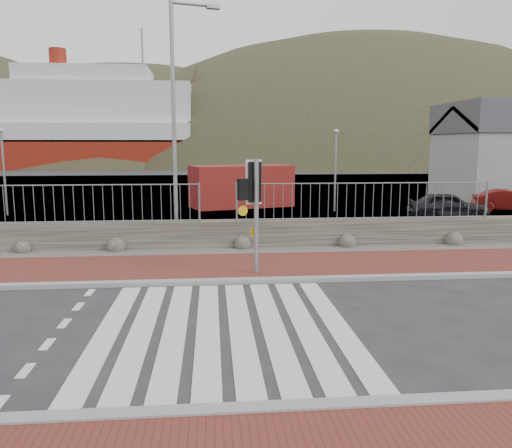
{
  "coord_description": "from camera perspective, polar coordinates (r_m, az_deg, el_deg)",
  "views": [
    {
      "loc": [
        -0.19,
        -8.77,
        3.33
      ],
      "look_at": [
        0.85,
        3.0,
        1.46
      ],
      "focal_mm": 35.0,
      "sensor_mm": 36.0,
      "label": 1
    }
  ],
  "objects": [
    {
      "name": "ground",
      "position": [
        9.39,
        -3.65,
        -11.8
      ],
      "size": [
        220.0,
        220.0,
        0.0
      ],
      "primitive_type": "plane",
      "color": "#28282B",
      "rests_on": "ground"
    },
    {
      "name": "sidewalk_far",
      "position": [
        13.68,
        -4.13,
        -4.93
      ],
      "size": [
        40.0,
        3.0,
        0.08
      ],
      "primitive_type": "cube",
      "color": "maroon",
      "rests_on": "ground"
    },
    {
      "name": "kerb_near",
      "position": [
        6.64,
        -2.94,
        -20.61
      ],
      "size": [
        40.0,
        0.25,
        0.12
      ],
      "primitive_type": "cube",
      "color": "gray",
      "rests_on": "ground"
    },
    {
      "name": "kerb_far",
      "position": [
        12.22,
        -4.01,
        -6.58
      ],
      "size": [
        40.0,
        0.25,
        0.12
      ],
      "primitive_type": "cube",
      "color": "gray",
      "rests_on": "ground"
    },
    {
      "name": "zebra_crossing",
      "position": [
        9.38,
        -3.65,
        -11.76
      ],
      "size": [
        4.62,
        5.6,
        0.01
      ],
      "color": "silver",
      "rests_on": "ground"
    },
    {
      "name": "gravel_strip",
      "position": [
        15.63,
        -4.26,
        -3.21
      ],
      "size": [
        40.0,
        1.5,
        0.06
      ],
      "primitive_type": "cube",
      "color": "#59544C",
      "rests_on": "ground"
    },
    {
      "name": "stone_wall",
      "position": [
        16.33,
        -4.32,
        -1.17
      ],
      "size": [
        40.0,
        0.6,
        0.9
      ],
      "primitive_type": "cube",
      "color": "#403D34",
      "rests_on": "ground"
    },
    {
      "name": "railing",
      "position": [
        16.0,
        -4.37,
        3.57
      ],
      "size": [
        18.07,
        0.07,
        1.22
      ],
      "color": "gray",
      "rests_on": "stone_wall"
    },
    {
      "name": "quay",
      "position": [
        36.82,
        -4.76,
        3.8
      ],
      "size": [
        120.0,
        40.0,
        0.5
      ],
      "primitive_type": "cube",
      "color": "#4C4C4F",
      "rests_on": "ground"
    },
    {
      "name": "water",
      "position": [
        71.75,
        -4.95,
        6.33
      ],
      "size": [
        220.0,
        50.0,
        0.05
      ],
      "primitive_type": "cube",
      "color": "#3F4C54",
      "rests_on": "ground"
    },
    {
      "name": "ferry",
      "position": [
        80.5,
        -23.11,
        9.76
      ],
      "size": [
        50.0,
        16.0,
        20.0
      ],
      "color": "maroon",
      "rests_on": "ground"
    },
    {
      "name": "hills_backdrop",
      "position": [
        100.45,
        -0.94,
        -6.21
      ],
      "size": [
        254.0,
        90.0,
        100.0
      ],
      "color": "#2D311D",
      "rests_on": "ground"
    },
    {
      "name": "traffic_signal_far",
      "position": [
        12.52,
        -0.13,
        3.68
      ],
      "size": [
        0.74,
        0.45,
        2.99
      ],
      "rotation": [
        0.0,
        0.0,
        3.51
      ],
      "color": "gray",
      "rests_on": "ground"
    },
    {
      "name": "streetlight",
      "position": [
        16.98,
        -8.95,
        12.67
      ],
      "size": [
        1.65,
        0.56,
        7.9
      ],
      "rotation": [
        0.0,
        0.0,
        0.24
      ],
      "color": "gray",
      "rests_on": "ground"
    },
    {
      "name": "shipping_container",
      "position": [
        27.2,
        -1.69,
        4.35
      ],
      "size": [
        5.8,
        3.76,
        2.24
      ],
      "primitive_type": "cube",
      "rotation": [
        0.0,
        0.0,
        0.31
      ],
      "color": "#982C10",
      "rests_on": "ground"
    },
    {
      "name": "car_a",
      "position": [
        24.35,
        21.09,
        1.98
      ],
      "size": [
        3.76,
        2.15,
        1.2
      ],
      "primitive_type": "imported",
      "rotation": [
        0.0,
        0.0,
        1.35
      ],
      "color": "black",
      "rests_on": "ground"
    },
    {
      "name": "car_b",
      "position": [
        28.22,
        26.93,
        2.39
      ],
      "size": [
        3.56,
        2.23,
        1.11
      ],
      "primitive_type": "imported",
      "rotation": [
        0.0,
        0.0,
        1.23
      ],
      "color": "#62100E",
      "rests_on": "ground"
    }
  ]
}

